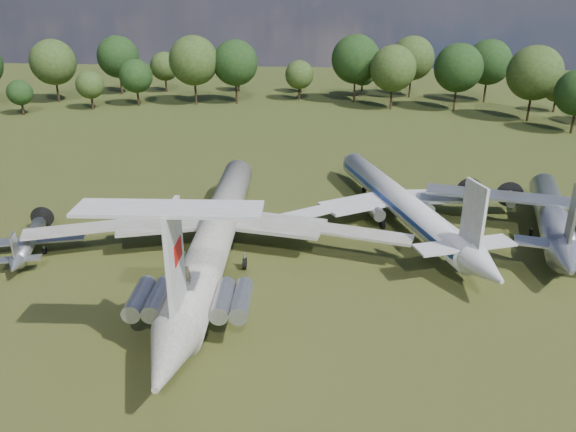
# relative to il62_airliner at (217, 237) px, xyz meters

# --- Properties ---
(ground) EXTENTS (300.00, 300.00, 0.00)m
(ground) POSITION_rel_il62_airliner_xyz_m (-1.48, 3.15, -2.71)
(ground) COLOR #233E14
(ground) RESTS_ON ground
(il62_airliner) EXTENTS (45.55, 57.53, 5.41)m
(il62_airliner) POSITION_rel_il62_airliner_xyz_m (0.00, 0.00, 0.00)
(il62_airliner) COLOR #B4B4AF
(il62_airliner) RESTS_ON ground
(tu104_jet) EXTENTS (47.79, 54.70, 4.58)m
(tu104_jet) POSITION_rel_il62_airliner_xyz_m (20.84, 11.94, -0.42)
(tu104_jet) COLOR beige
(tu104_jet) RESTS_ON ground
(an12_transport) EXTENTS (36.20, 38.85, 4.37)m
(an12_transport) POSITION_rel_il62_airliner_xyz_m (38.56, 9.62, -0.52)
(an12_transport) COLOR #A8AAB0
(an12_transport) RESTS_ON ground
(small_prop_northwest) EXTENTS (15.77, 18.69, 2.35)m
(small_prop_northwest) POSITION_rel_il62_airliner_xyz_m (-21.38, -0.63, -1.53)
(small_prop_northwest) COLOR #A6AAAF
(small_prop_northwest) RESTS_ON ground
(person_on_il62) EXTENTS (0.74, 0.64, 1.70)m
(person_on_il62) POSITION_rel_il62_airliner_xyz_m (0.87, -15.13, 3.56)
(person_on_il62) COLOR olive
(person_on_il62) RESTS_ON il62_airliner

